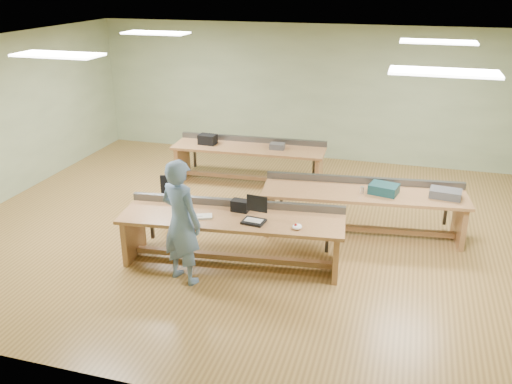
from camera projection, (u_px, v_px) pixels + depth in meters
The scene contains 22 objects.
floor at pixel (263, 228), 9.16m from camera, with size 10.00×10.00×0.00m, color olive.
ceiling at pixel (264, 46), 8.03m from camera, with size 10.00×10.00×0.00m, color silver.
wall_back at pixel (311, 93), 12.15m from camera, with size 10.00×0.04×3.00m, color #99AB81.
wall_front at pixel (150, 263), 5.03m from camera, with size 10.00×0.04×3.00m, color #99AB81.
wall_left at pixel (0, 121), 9.88m from camera, with size 0.04×8.00×3.00m, color #99AB81.
fluor_panels at pixel (264, 48), 8.04m from camera, with size 6.20×3.50×0.03m.
workbench_front at pixel (232, 227), 7.88m from camera, with size 3.31×1.22×0.86m.
workbench_mid at pixel (363, 202), 8.77m from camera, with size 3.32×1.24×0.86m.
workbench_back at pixel (249, 155), 11.00m from camera, with size 3.11×0.97×0.86m.
person at pixel (181, 222), 7.29m from camera, with size 0.65×0.43×1.78m, color slate.
laptop_base at pixel (254, 222), 7.59m from camera, with size 0.31×0.25×0.03m, color black.
laptop_screen at pixel (257, 204), 7.61m from camera, with size 0.31×0.01×0.24m, color black.
keyboard at pixel (195, 217), 7.74m from camera, with size 0.48×0.16×0.03m, color beige.
trackball_mouse at pixel (297, 227), 7.40m from camera, with size 0.13×0.16×0.07m, color white.
camera_bag at pixel (240, 206), 7.94m from camera, with size 0.25×0.16×0.17m, color black.
task_chair at pixel (172, 206), 9.29m from camera, with size 0.56×0.56×0.80m.
parts_bin_teal at pixel (384, 189), 8.57m from camera, with size 0.43×0.33×0.15m, color #12353A.
parts_bin_grey at pixel (445, 194), 8.43m from camera, with size 0.47×0.30×0.13m, color #3E3E41.
mug at pixel (376, 190), 8.58m from camera, with size 0.14×0.14×0.11m, color #3E3E41.
drinks_can at pixel (362, 190), 8.58m from camera, with size 0.06×0.06×0.12m, color silver.
storage_box_back at pixel (208, 139), 11.04m from camera, with size 0.35×0.25×0.20m, color black.
tray_back at pixel (277, 146), 10.75m from camera, with size 0.29×0.21×0.11m, color #3E3E41.
Camera 1 is at (2.18, -7.97, 4.00)m, focal length 38.00 mm.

